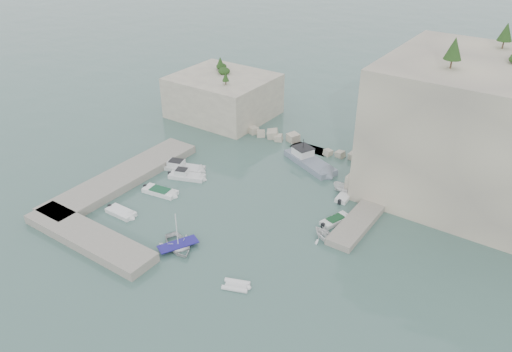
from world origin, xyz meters
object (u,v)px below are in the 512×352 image
Objects in this scene: motorboat_e at (121,214)px; tender_east_d at (347,194)px; rowboat at (178,248)px; motorboat_b at (187,178)px; tender_east_a at (324,239)px; tender_east_b at (335,222)px; motorboat_c at (160,193)px; inflatable_dinghy at (236,287)px; motorboat_a at (183,169)px; work_boat at (310,165)px; tender_east_c at (346,197)px.

tender_east_d is (20.56, 19.98, 0.00)m from motorboat_e.
tender_east_d reaches higher than rowboat.
tender_east_a reaches higher than motorboat_b.
tender_east_b is at bearing -13.59° from rowboat.
motorboat_c is 22.82m from tender_east_b.
rowboat is 1.69× the size of inflatable_dinghy.
rowboat is 9.06m from inflatable_dinghy.
tender_east_d is at bearing 3.38° from motorboat_b.
motorboat_c is (1.91, -6.44, 0.00)m from motorboat_a.
motorboat_b is at bearing -109.09° from work_boat.
rowboat is 1.47× the size of tender_east_a.
motorboat_e is (-0.48, -6.24, 0.00)m from motorboat_c.
work_boat reaches higher than motorboat_e.
motorboat_b is at bearing 78.62° from motorboat_c.
motorboat_a is 23.62m from tender_east_b.
tender_east_a is (22.66, 9.57, 0.00)m from motorboat_e.
rowboat is at bearing -67.84° from motorboat_a.
tender_east_b is (21.70, 7.05, 0.00)m from motorboat_c.
tender_east_d is at bearing 35.23° from tender_east_a.
work_boat is at bearing 20.77° from rowboat.
inflatable_dinghy is at bearing -172.62° from tender_east_a.
motorboat_b is 1.36× the size of tender_east_d.
motorboat_c is (-0.25, -4.95, 0.00)m from motorboat_b.
tender_east_d is at bearing 0.04° from motorboat_a.
tender_east_d is at bearing 25.86° from motorboat_c.
motorboat_e is (1.43, -12.69, 0.00)m from motorboat_a.
motorboat_b is 2.63m from motorboat_a.
tender_east_d reaches higher than motorboat_e.
work_boat reaches higher than motorboat_a.
motorboat_c and tender_east_c have the same top height.
work_boat reaches higher than tender_east_d.
inflatable_dinghy is (8.95, -1.39, 0.00)m from rowboat.
tender_east_a is 0.83× the size of tender_east_d.
work_boat is (12.22, 17.84, 0.00)m from motorboat_c.
motorboat_a is 1.41× the size of rowboat.
tender_east_c reaches higher than inflatable_dinghy.
tender_east_a reaches higher than motorboat_c.
motorboat_b is at bearing 109.84° from tender_east_d.
motorboat_b is 22.85m from inflatable_dinghy.
tender_east_b is (21.45, 2.10, 0.00)m from motorboat_b.
motorboat_b reaches higher than tender_east_c.
motorboat_c is 20.55m from inflatable_dinghy.
motorboat_c is at bearing 120.31° from tender_east_d.
motorboat_b and motorboat_a have the same top height.
tender_east_a is at bearing -171.95° from tender_east_c.
motorboat_a is 1.54× the size of tender_east_c.
inflatable_dinghy is at bearing 172.44° from tender_east_c.
motorboat_c is at bearing 79.99° from rowboat.
rowboat is (9.47, -12.14, 0.00)m from motorboat_b.
motorboat_e is at bearing 129.43° from tender_east_c.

